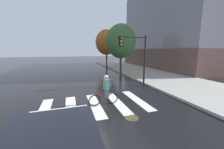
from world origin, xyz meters
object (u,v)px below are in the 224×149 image
object	(u,v)px
traffic_light_near	(136,52)
street_tree_mid	(106,42)
fire_hydrant	(133,72)
street_tree_near	(121,41)
cyclist	(106,90)
manhole_cover	(132,118)

from	to	relation	value
traffic_light_near	street_tree_mid	bearing A→B (deg)	85.72
street_tree_mid	fire_hydrant	bearing A→B (deg)	-82.89
fire_hydrant	street_tree_near	bearing A→B (deg)	151.76
traffic_light_near	street_tree_near	xyz separation A→B (m)	(0.56, 4.67, 1.12)
fire_hydrant	street_tree_mid	bearing A→B (deg)	97.11
street_tree_mid	traffic_light_near	bearing A→B (deg)	-94.28
fire_hydrant	cyclist	bearing A→B (deg)	-127.12
manhole_cover	cyclist	xyz separation A→B (m)	(-0.72, 1.77, 0.84)
cyclist	street_tree_near	xyz separation A→B (m)	(3.85, 7.53, 3.14)
traffic_light_near	cyclist	bearing A→B (deg)	-139.05
street_tree_near	traffic_light_near	bearing A→B (deg)	-96.86
manhole_cover	fire_hydrant	distance (m)	9.70
fire_hydrant	street_tree_mid	xyz separation A→B (m)	(-0.99, 7.91, 3.73)
street_tree_near	street_tree_mid	size ratio (longest dim) A/B	0.94
traffic_light_near	manhole_cover	bearing A→B (deg)	-119.10
cyclist	street_tree_mid	bearing A→B (deg)	74.16
cyclist	fire_hydrant	xyz separation A→B (m)	(5.17, 6.83, -0.31)
fire_hydrant	street_tree_near	size ratio (longest dim) A/B	0.13
manhole_cover	traffic_light_near	bearing A→B (deg)	60.90
street_tree_near	street_tree_mid	distance (m)	7.22
manhole_cover	traffic_light_near	xyz separation A→B (m)	(2.58, 4.63, 2.86)
traffic_light_near	street_tree_near	world-z (taller)	street_tree_near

